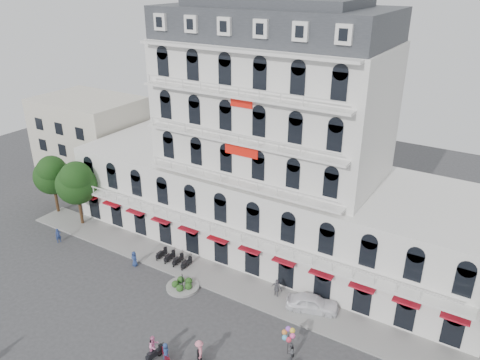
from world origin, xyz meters
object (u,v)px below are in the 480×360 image
at_px(rider_southwest, 154,348).
at_px(rider_east, 166,354).
at_px(rider_center, 199,352).
at_px(parked_car, 312,303).
at_px(balloon_vendor, 290,343).

bearing_deg(rider_southwest, rider_east, -69.46).
height_order(rider_southwest, rider_center, rider_southwest).
bearing_deg(rider_east, parked_car, -83.90).
height_order(rider_center, balloon_vendor, balloon_vendor).
bearing_deg(rider_center, balloon_vendor, 88.13).
bearing_deg(rider_center, parked_car, 114.77).
bearing_deg(balloon_vendor, rider_center, -141.68).
xyz_separation_m(parked_car, rider_southwest, (-8.16, -11.86, 0.40)).
distance_m(parked_car, rider_east, 13.68).
bearing_deg(balloon_vendor, parked_car, 96.47).
xyz_separation_m(rider_east, rider_center, (2.27, 1.29, 0.28)).
relative_size(rider_east, rider_center, 0.86).
relative_size(parked_car, rider_east, 2.38).
bearing_deg(rider_southwest, parked_car, -23.75).
relative_size(rider_southwest, rider_center, 1.01).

